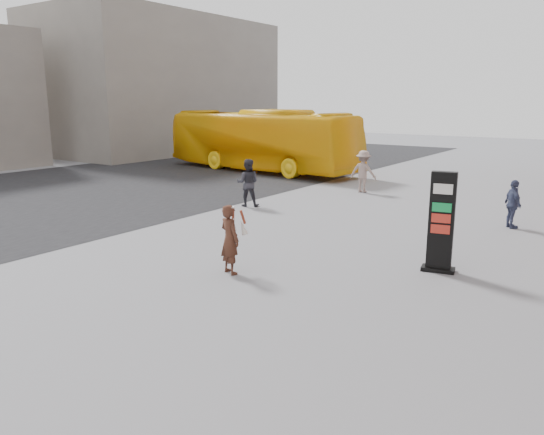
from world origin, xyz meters
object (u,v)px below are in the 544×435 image
Objects in this scene: info_pylon at (441,222)px; pedestrian_c at (513,204)px; bus at (260,140)px; pedestrian_b at (363,171)px; pedestrian_a at (248,183)px; woman at (230,238)px.

pedestrian_c is at bearing 73.39° from info_pylon.
bus is (-14.13, 12.16, 0.53)m from info_pylon.
pedestrian_a is at bearing 65.36° from pedestrian_b.
pedestrian_a is (-8.45, 3.61, -0.29)m from info_pylon.
info_pylon is 1.32× the size of pedestrian_a.
pedestrian_a is (-4.52, 6.54, 0.06)m from woman.
info_pylon reaches higher than woman.
woman is 18.23m from bus.
pedestrian_a is at bearing -38.54° from woman.
info_pylon is at bearing 122.75° from pedestrian_b.
woman reaches higher than pedestrian_c.
pedestrian_b is 1.18× the size of pedestrian_c.
info_pylon is 0.19× the size of bus.
bus is 10.30m from pedestrian_a.
info_pylon is 5.63m from pedestrian_c.
bus is 6.85× the size of pedestrian_a.
bus reaches higher than info_pylon.
bus is at bearing 28.31° from pedestrian_c.
bus is (-10.19, 15.09, 0.87)m from woman.
woman is at bearing -154.87° from info_pylon.
info_pylon is 1.54× the size of pedestrian_c.
bus is at bearing -24.25° from pedestrian_b.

